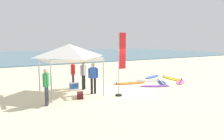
# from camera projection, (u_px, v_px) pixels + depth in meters

# --- Properties ---
(ground_plane) EXTENTS (80.00, 80.00, 0.00)m
(ground_plane) POSITION_uv_depth(u_px,v_px,m) (120.00, 91.00, 12.64)
(ground_plane) COLOR beige
(sea) EXTENTS (80.00, 36.00, 0.10)m
(sea) POSITION_uv_depth(u_px,v_px,m) (28.00, 56.00, 41.20)
(sea) COLOR teal
(sea) RESTS_ON ground
(canopy_tent) EXTENTS (2.89, 2.89, 2.75)m
(canopy_tent) POSITION_uv_depth(u_px,v_px,m) (69.00, 51.00, 11.80)
(canopy_tent) COLOR #B7B7BC
(canopy_tent) RESTS_ON ground
(surfboard_orange) EXTENTS (2.42, 1.11, 0.19)m
(surfboard_orange) POSITION_uv_depth(u_px,v_px,m) (129.00, 83.00, 14.81)
(surfboard_orange) COLOR orange
(surfboard_orange) RESTS_ON ground
(surfboard_navy) EXTENTS (1.38, 1.79, 0.19)m
(surfboard_navy) POSITION_uv_depth(u_px,v_px,m) (162.00, 83.00, 15.00)
(surfboard_navy) COLOR navy
(surfboard_navy) RESTS_ON ground
(surfboard_pink) EXTENTS (1.91, 1.65, 0.19)m
(surfboard_pink) POSITION_uv_depth(u_px,v_px,m) (181.00, 82.00, 15.29)
(surfboard_pink) COLOR pink
(surfboard_pink) RESTS_ON ground
(surfboard_yellow) EXTENTS (1.00, 2.55, 0.19)m
(surfboard_yellow) POSITION_uv_depth(u_px,v_px,m) (172.00, 78.00, 16.64)
(surfboard_yellow) COLOR yellow
(surfboard_yellow) RESTS_ON ground
(surfboard_purple) EXTENTS (1.99, 1.35, 0.19)m
(surfboard_purple) POSITION_uv_depth(u_px,v_px,m) (155.00, 86.00, 13.91)
(surfboard_purple) COLOR purple
(surfboard_purple) RESTS_ON ground
(surfboard_blue) EXTENTS (2.12, 1.30, 0.19)m
(surfboard_blue) POSITION_uv_depth(u_px,v_px,m) (152.00, 77.00, 17.45)
(surfboard_blue) COLOR blue
(surfboard_blue) RESTS_ON ground
(surfboard_white) EXTENTS (1.92, 1.30, 0.19)m
(surfboard_white) POSITION_uv_depth(u_px,v_px,m) (148.00, 80.00, 15.87)
(surfboard_white) COLOR white
(surfboard_white) RESTS_ON ground
(person_red) EXTENTS (0.29, 0.54, 1.71)m
(person_red) POSITION_uv_depth(u_px,v_px,m) (73.00, 73.00, 13.23)
(person_red) COLOR #383842
(person_red) RESTS_ON ground
(person_grey) EXTENTS (0.44, 0.40, 1.71)m
(person_grey) POSITION_uv_depth(u_px,v_px,m) (83.00, 73.00, 12.95)
(person_grey) COLOR black
(person_grey) RESTS_ON ground
(person_blue) EXTENTS (0.51, 0.34, 1.71)m
(person_blue) POSITION_uv_depth(u_px,v_px,m) (93.00, 76.00, 11.92)
(person_blue) COLOR black
(person_blue) RESTS_ON ground
(person_green) EXTENTS (0.35, 0.51, 1.71)m
(person_green) POSITION_uv_depth(u_px,v_px,m) (46.00, 84.00, 9.75)
(person_green) COLOR #383842
(person_green) RESTS_ON ground
(banner_flag) EXTENTS (0.60, 0.36, 3.40)m
(banner_flag) POSITION_uv_depth(u_px,v_px,m) (121.00, 67.00, 11.42)
(banner_flag) COLOR #99999E
(banner_flag) RESTS_ON ground
(gear_bag_near_tent) EXTENTS (0.51, 0.67, 0.28)m
(gear_bag_near_tent) POSITION_uv_depth(u_px,v_px,m) (80.00, 95.00, 11.13)
(gear_bag_near_tent) COLOR #4C1919
(gear_bag_near_tent) RESTS_ON ground
(cooler_box) EXTENTS (0.50, 0.36, 0.39)m
(cooler_box) POSITION_uv_depth(u_px,v_px,m) (74.00, 85.00, 13.29)
(cooler_box) COLOR #2D60B7
(cooler_box) RESTS_ON ground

